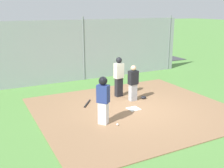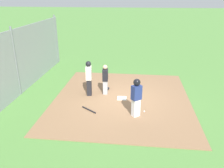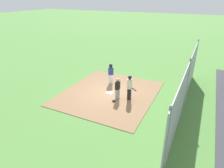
% 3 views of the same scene
% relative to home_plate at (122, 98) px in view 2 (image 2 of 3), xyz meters
% --- Properties ---
extents(ground_plane, '(140.00, 140.00, 0.00)m').
position_rel_home_plate_xyz_m(ground_plane, '(0.00, 0.00, -0.04)').
color(ground_plane, '#51843D').
extents(dirt_infield, '(7.20, 6.40, 0.03)m').
position_rel_home_plate_xyz_m(dirt_infield, '(0.00, 0.00, -0.03)').
color(dirt_infield, '#896647').
rests_on(dirt_infield, ground_plane).
extents(home_plate, '(0.46, 0.46, 0.02)m').
position_rel_home_plate_xyz_m(home_plate, '(0.00, 0.00, 0.00)').
color(home_plate, white).
rests_on(home_plate, dirt_infield).
extents(catcher, '(0.40, 0.29, 1.50)m').
position_rel_home_plate_xyz_m(catcher, '(-0.49, -0.87, 0.76)').
color(catcher, '#9E9EA3').
rests_on(catcher, dirt_infield).
extents(umpire, '(0.41, 0.30, 1.74)m').
position_rel_home_plate_xyz_m(umpire, '(-0.24, -1.63, 0.90)').
color(umpire, black).
rests_on(umpire, dirt_infield).
extents(runner, '(0.44, 0.46, 1.63)m').
position_rel_home_plate_xyz_m(runner, '(1.61, 0.69, 0.91)').
color(runner, silver).
rests_on(runner, dirt_infield).
extents(baseball_bat, '(0.55, 0.71, 0.06)m').
position_rel_home_plate_xyz_m(baseball_bat, '(1.38, -1.32, 0.02)').
color(baseball_bat, black).
rests_on(baseball_bat, dirt_infield).
extents(catcher_mask, '(0.24, 0.20, 0.12)m').
position_rel_home_plate_xyz_m(catcher_mask, '(-1.01, -0.83, 0.05)').
color(catcher_mask, black).
rests_on(catcher_mask, dirt_infield).
extents(baseball, '(0.07, 0.07, 0.07)m').
position_rel_home_plate_xyz_m(baseball, '(1.27, 1.05, 0.03)').
color(baseball, white).
rests_on(baseball, dirt_infield).
extents(backstop_fence, '(12.00, 0.10, 3.35)m').
position_rel_home_plate_xyz_m(backstop_fence, '(0.00, -5.12, 1.56)').
color(backstop_fence, '#93999E').
rests_on(backstop_fence, ground_plane).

